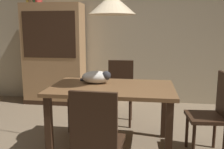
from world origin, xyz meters
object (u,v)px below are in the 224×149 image
(cat_sleeping, at_px, (97,77))
(chair_far_back, at_px, (120,89))
(dining_table, at_px, (112,95))
(chair_near_front, at_px, (97,138))
(pendant_lamp, at_px, (112,4))
(chair_right_side, at_px, (214,110))
(hutch_bookcase, at_px, (54,56))

(cat_sleeping, bearing_deg, chair_far_back, 74.80)
(dining_table, relative_size, chair_near_front, 1.51)
(chair_far_back, distance_m, cat_sleeping, 0.83)
(dining_table, distance_m, chair_far_back, 0.89)
(chair_near_front, height_order, cat_sleeping, chair_near_front)
(dining_table, height_order, pendant_lamp, pendant_lamp)
(dining_table, bearing_deg, chair_right_side, 0.29)
(chair_right_side, bearing_deg, cat_sleeping, 174.43)
(pendant_lamp, bearing_deg, dining_table, -104.04)
(chair_far_back, height_order, chair_right_side, same)
(dining_table, bearing_deg, chair_near_front, -90.28)
(chair_far_back, xyz_separation_m, cat_sleeping, (-0.20, -0.74, 0.32))
(chair_near_front, relative_size, cat_sleeping, 2.38)
(chair_far_back, height_order, chair_near_front, same)
(chair_right_side, xyz_separation_m, cat_sleeping, (-1.33, 0.13, 0.32))
(hutch_bookcase, bearing_deg, dining_table, -52.29)
(dining_table, distance_m, cat_sleeping, 0.30)
(pendant_lamp, height_order, hutch_bookcase, pendant_lamp)
(pendant_lamp, bearing_deg, chair_far_back, 90.15)
(chair_near_front, bearing_deg, cat_sleeping, 101.15)
(cat_sleeping, bearing_deg, pendant_lamp, -33.62)
(cat_sleeping, distance_m, hutch_bookcase, 1.96)
(chair_right_side, xyz_separation_m, hutch_bookcase, (-2.47, 1.73, 0.38))
(chair_right_side, distance_m, cat_sleeping, 1.38)
(dining_table, height_order, hutch_bookcase, hutch_bookcase)
(chair_far_back, bearing_deg, pendant_lamp, -89.85)
(chair_far_back, relative_size, chair_right_side, 1.00)
(dining_table, height_order, chair_far_back, chair_far_back)
(hutch_bookcase, bearing_deg, cat_sleeping, -54.59)
(dining_table, xyz_separation_m, chair_far_back, (-0.00, 0.88, -0.14))
(dining_table, relative_size, pendant_lamp, 1.08)
(chair_right_side, distance_m, hutch_bookcase, 3.04)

